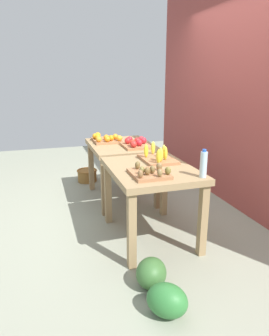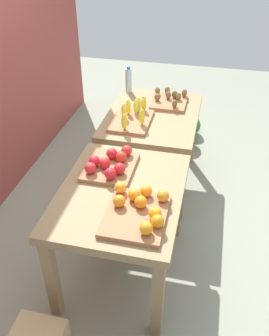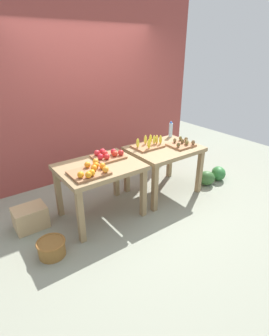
{
  "view_description": "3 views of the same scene",
  "coord_description": "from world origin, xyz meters",
  "px_view_note": "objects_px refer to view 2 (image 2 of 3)",
  "views": [
    {
      "loc": [
        3.26,
        -1.01,
        1.61
      ],
      "look_at": [
        -0.06,
        0.02,
        0.57
      ],
      "focal_mm": 32.7,
      "sensor_mm": 36.0,
      "label": 1
    },
    {
      "loc": [
        -2.36,
        -0.51,
        2.27
      ],
      "look_at": [
        -0.05,
        0.03,
        0.58
      ],
      "focal_mm": 39.36,
      "sensor_mm": 36.0,
      "label": 2
    },
    {
      "loc": [
        -2.01,
        -2.75,
        2.14
      ],
      "look_at": [
        0.01,
        0.01,
        0.56
      ],
      "focal_mm": 28.17,
      "sensor_mm": 36.0,
      "label": 3
    }
  ],
  "objects_px": {
    "orange_bin": "(139,210)",
    "banana_crate": "(132,117)",
    "water_bottle": "(129,80)",
    "kiwi_bin": "(169,100)",
    "display_table_left": "(121,204)",
    "display_table_right": "(152,125)",
    "apple_bin": "(110,164)",
    "watermelon_pile": "(188,131)"
  },
  "relations": [
    {
      "from": "orange_bin",
      "to": "watermelon_pile",
      "type": "xyz_separation_m",
      "value": [
        2.23,
        -0.1,
        -0.68
      ]
    },
    {
      "from": "water_bottle",
      "to": "kiwi_bin",
      "type": "bearing_deg",
      "value": -111.81
    },
    {
      "from": "display_table_right",
      "to": "water_bottle",
      "type": "relative_size",
      "value": 4.11
    },
    {
      "from": "display_table_left",
      "to": "orange_bin",
      "type": "height_order",
      "value": "orange_bin"
    },
    {
      "from": "banana_crate",
      "to": "kiwi_bin",
      "type": "height_order",
      "value": "banana_crate"
    },
    {
      "from": "apple_bin",
      "to": "water_bottle",
      "type": "relative_size",
      "value": 1.6
    },
    {
      "from": "display_table_right",
      "to": "watermelon_pile",
      "type": "distance_m",
      "value": 1.09
    },
    {
      "from": "water_bottle",
      "to": "apple_bin",
      "type": "bearing_deg",
      "value": -171.73
    },
    {
      "from": "banana_crate",
      "to": "kiwi_bin",
      "type": "distance_m",
      "value": 0.51
    },
    {
      "from": "kiwi_bin",
      "to": "display_table_left",
      "type": "bearing_deg",
      "value": 175.44
    },
    {
      "from": "apple_bin",
      "to": "water_bottle",
      "type": "height_order",
      "value": "water_bottle"
    },
    {
      "from": "kiwi_bin",
      "to": "watermelon_pile",
      "type": "distance_m",
      "value": 0.95
    },
    {
      "from": "apple_bin",
      "to": "banana_crate",
      "type": "relative_size",
      "value": 0.92
    },
    {
      "from": "display_table_right",
      "to": "orange_bin",
      "type": "xyz_separation_m",
      "value": [
        -1.32,
        -0.16,
        0.15
      ]
    },
    {
      "from": "banana_crate",
      "to": "water_bottle",
      "type": "xyz_separation_m",
      "value": [
        0.62,
        0.18,
        0.08
      ]
    },
    {
      "from": "display_table_left",
      "to": "orange_bin",
      "type": "distance_m",
      "value": 0.3
    },
    {
      "from": "orange_bin",
      "to": "banana_crate",
      "type": "distance_m",
      "value": 1.17
    },
    {
      "from": "orange_bin",
      "to": "watermelon_pile",
      "type": "height_order",
      "value": "orange_bin"
    },
    {
      "from": "display_table_left",
      "to": "kiwi_bin",
      "type": "xyz_separation_m",
      "value": [
        1.37,
        -0.11,
        0.14
      ]
    },
    {
      "from": "apple_bin",
      "to": "kiwi_bin",
      "type": "relative_size",
      "value": 1.1
    },
    {
      "from": "water_bottle",
      "to": "banana_crate",
      "type": "bearing_deg",
      "value": -163.56
    },
    {
      "from": "banana_crate",
      "to": "apple_bin",
      "type": "bearing_deg",
      "value": -179.04
    },
    {
      "from": "display_table_left",
      "to": "orange_bin",
      "type": "bearing_deg",
      "value": -140.61
    },
    {
      "from": "display_table_left",
      "to": "banana_crate",
      "type": "relative_size",
      "value": 2.35
    },
    {
      "from": "orange_bin",
      "to": "water_bottle",
      "type": "relative_size",
      "value": 1.74
    },
    {
      "from": "kiwi_bin",
      "to": "water_bottle",
      "type": "height_order",
      "value": "water_bottle"
    },
    {
      "from": "display_table_right",
      "to": "banana_crate",
      "type": "distance_m",
      "value": 0.28
    },
    {
      "from": "display_table_right",
      "to": "display_table_left",
      "type": "bearing_deg",
      "value": 180.0
    },
    {
      "from": "display_table_right",
      "to": "watermelon_pile",
      "type": "bearing_deg",
      "value": -16.33
    },
    {
      "from": "banana_crate",
      "to": "display_table_left",
      "type": "bearing_deg",
      "value": -171.17
    },
    {
      "from": "apple_bin",
      "to": "watermelon_pile",
      "type": "bearing_deg",
      "value": -12.41
    },
    {
      "from": "orange_bin",
      "to": "watermelon_pile",
      "type": "bearing_deg",
      "value": -2.68
    },
    {
      "from": "display_table_right",
      "to": "watermelon_pile",
      "type": "height_order",
      "value": "display_table_right"
    },
    {
      "from": "display_table_left",
      "to": "display_table_right",
      "type": "bearing_deg",
      "value": 0.0
    },
    {
      "from": "banana_crate",
      "to": "orange_bin",
      "type": "bearing_deg",
      "value": -164.77
    },
    {
      "from": "kiwi_bin",
      "to": "orange_bin",
      "type": "bearing_deg",
      "value": -178.06
    },
    {
      "from": "apple_bin",
      "to": "watermelon_pile",
      "type": "xyz_separation_m",
      "value": [
        1.82,
        -0.4,
        -0.68
      ]
    },
    {
      "from": "apple_bin",
      "to": "orange_bin",
      "type": "bearing_deg",
      "value": -144.38
    },
    {
      "from": "display_table_left",
      "to": "apple_bin",
      "type": "distance_m",
      "value": 0.3
    },
    {
      "from": "orange_bin",
      "to": "banana_crate",
      "type": "bearing_deg",
      "value": 15.23
    },
    {
      "from": "apple_bin",
      "to": "kiwi_bin",
      "type": "xyz_separation_m",
      "value": [
        1.16,
        -0.24,
        -0.01
      ]
    },
    {
      "from": "display_table_right",
      "to": "banana_crate",
      "type": "height_order",
      "value": "banana_crate"
    }
  ]
}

